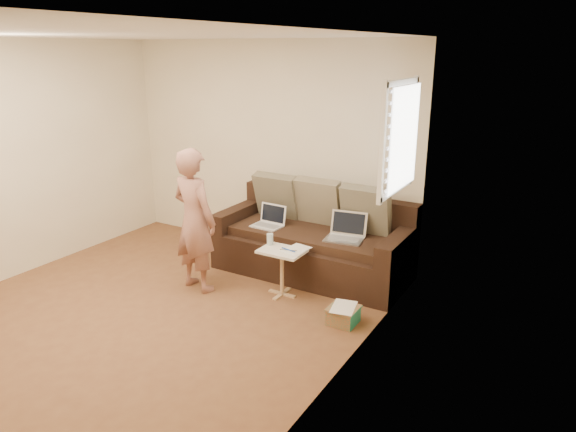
# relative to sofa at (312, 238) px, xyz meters

# --- Properties ---
(floor) EXTENTS (4.50, 4.50, 0.00)m
(floor) POSITION_rel_sofa_xyz_m (-0.90, -1.77, -0.42)
(floor) COLOR brown
(floor) RESTS_ON ground
(ceiling) EXTENTS (4.50, 4.50, 0.00)m
(ceiling) POSITION_rel_sofa_xyz_m (-0.90, -1.77, 2.18)
(ceiling) COLOR white
(ceiling) RESTS_ON wall_back
(wall_back) EXTENTS (4.00, 0.00, 4.00)m
(wall_back) POSITION_rel_sofa_xyz_m (-0.90, 0.48, 0.87)
(wall_back) COLOR beige
(wall_back) RESTS_ON ground
(wall_right) EXTENTS (0.00, 4.50, 4.50)m
(wall_right) POSITION_rel_sofa_xyz_m (1.10, -1.77, 0.87)
(wall_right) COLOR beige
(wall_right) RESTS_ON ground
(window_blinds) EXTENTS (0.12, 0.88, 1.08)m
(window_blinds) POSITION_rel_sofa_xyz_m (1.05, -0.27, 1.28)
(window_blinds) COLOR white
(window_blinds) RESTS_ON wall_right
(sofa) EXTENTS (2.20, 0.95, 0.85)m
(sofa) POSITION_rel_sofa_xyz_m (0.00, 0.00, 0.00)
(sofa) COLOR black
(sofa) RESTS_ON ground
(pillow_left) EXTENTS (0.55, 0.29, 0.57)m
(pillow_left) POSITION_rel_sofa_xyz_m (-0.60, 0.22, 0.37)
(pillow_left) COLOR brown
(pillow_left) RESTS_ON sofa
(pillow_mid) EXTENTS (0.55, 0.27, 0.57)m
(pillow_mid) POSITION_rel_sofa_xyz_m (-0.05, 0.25, 0.37)
(pillow_mid) COLOR #6D674D
(pillow_mid) RESTS_ON sofa
(pillow_right) EXTENTS (0.55, 0.28, 0.57)m
(pillow_right) POSITION_rel_sofa_xyz_m (0.55, 0.21, 0.37)
(pillow_right) COLOR brown
(pillow_right) RESTS_ON sofa
(laptop_silver) EXTENTS (0.44, 0.35, 0.27)m
(laptop_silver) POSITION_rel_sofa_xyz_m (0.44, -0.11, 0.10)
(laptop_silver) COLOR #B7BABC
(laptop_silver) RESTS_ON sofa
(laptop_white) EXTENTS (0.35, 0.26, 0.25)m
(laptop_white) POSITION_rel_sofa_xyz_m (-0.51, -0.15, 0.10)
(laptop_white) COLOR white
(laptop_white) RESTS_ON sofa
(person) EXTENTS (0.62, 0.47, 1.54)m
(person) POSITION_rel_sofa_xyz_m (-0.88, -0.97, 0.35)
(person) COLOR #975452
(person) RESTS_ON ground
(side_table) EXTENTS (0.46, 0.32, 0.51)m
(side_table) POSITION_rel_sofa_xyz_m (-0.00, -0.66, -0.17)
(side_table) COLOR silver
(side_table) RESTS_ON ground
(drinking_glass) EXTENTS (0.07, 0.07, 0.12)m
(drinking_glass) POSITION_rel_sofa_xyz_m (-0.19, -0.59, 0.14)
(drinking_glass) COLOR silver
(drinking_glass) RESTS_ON side_table
(scissors) EXTENTS (0.19, 0.11, 0.02)m
(scissors) POSITION_rel_sofa_xyz_m (0.06, -0.65, 0.09)
(scissors) COLOR silver
(scissors) RESTS_ON side_table
(paper_on_table) EXTENTS (0.25, 0.33, 0.00)m
(paper_on_table) POSITION_rel_sofa_xyz_m (0.11, -0.58, 0.08)
(paper_on_table) COLOR white
(paper_on_table) RESTS_ON side_table
(striped_box) EXTENTS (0.27, 0.27, 0.17)m
(striped_box) POSITION_rel_sofa_xyz_m (0.81, -0.89, -0.34)
(striped_box) COLOR #D44A1F
(striped_box) RESTS_ON ground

